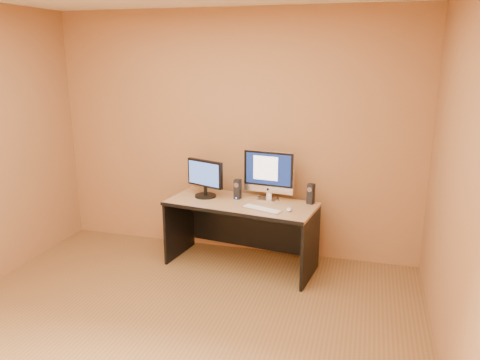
# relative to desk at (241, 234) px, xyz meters

# --- Properties ---
(floor) EXTENTS (4.00, 4.00, 0.00)m
(floor) POSITION_rel_desk_xyz_m (-0.21, -1.55, -0.34)
(floor) COLOR brown
(floor) RESTS_ON ground
(walls) EXTENTS (4.00, 4.00, 2.60)m
(walls) POSITION_rel_desk_xyz_m (-0.21, -1.55, 0.96)
(walls) COLOR #97643D
(walls) RESTS_ON ground
(desk) EXTENTS (1.57, 0.85, 0.69)m
(desk) POSITION_rel_desk_xyz_m (0.00, 0.00, 0.00)
(desk) COLOR tan
(desk) RESTS_ON ground
(imac) EXTENTS (0.55, 0.26, 0.51)m
(imac) POSITION_rel_desk_xyz_m (0.23, 0.18, 0.60)
(imac) COLOR silver
(imac) RESTS_ON desk
(second_monitor) EXTENTS (0.50, 0.37, 0.39)m
(second_monitor) POSITION_rel_desk_xyz_m (-0.41, 0.09, 0.54)
(second_monitor) COLOR black
(second_monitor) RESTS_ON desk
(speaker_left) EXTENTS (0.07, 0.07, 0.21)m
(speaker_left) POSITION_rel_desk_xyz_m (-0.07, 0.12, 0.45)
(speaker_left) COLOR black
(speaker_left) RESTS_ON desk
(speaker_right) EXTENTS (0.08, 0.08, 0.21)m
(speaker_right) POSITION_rel_desk_xyz_m (0.68, 0.15, 0.45)
(speaker_right) COLOR black
(speaker_right) RESTS_ON desk
(keyboard) EXTENTS (0.41, 0.24, 0.02)m
(keyboard) POSITION_rel_desk_xyz_m (0.25, -0.17, 0.35)
(keyboard) COLOR silver
(keyboard) RESTS_ON desk
(mouse) EXTENTS (0.06, 0.10, 0.03)m
(mouse) POSITION_rel_desk_xyz_m (0.51, -0.13, 0.36)
(mouse) COLOR silver
(mouse) RESTS_ON desk
(cable_a) EXTENTS (0.07, 0.20, 0.01)m
(cable_a) POSITION_rel_desk_xyz_m (0.33, 0.25, 0.35)
(cable_a) COLOR black
(cable_a) RESTS_ON desk
(cable_b) EXTENTS (0.12, 0.13, 0.01)m
(cable_b) POSITION_rel_desk_xyz_m (0.17, 0.29, 0.35)
(cable_b) COLOR black
(cable_b) RESTS_ON desk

